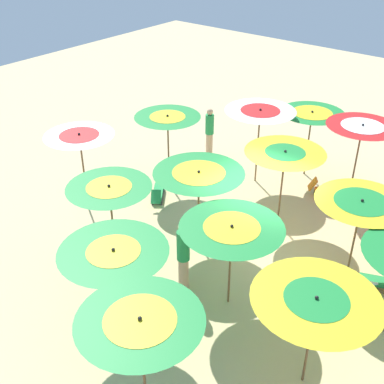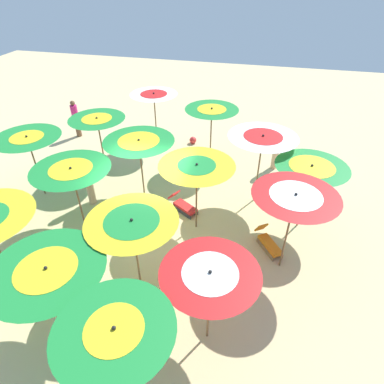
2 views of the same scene
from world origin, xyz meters
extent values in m
cube|color=beige|center=(0.00, 0.00, -0.02)|extent=(39.56, 39.56, 0.04)
cylinder|color=brown|center=(-4.72, -1.34, 1.03)|extent=(0.05, 0.05, 2.07)
cone|color=#1E8C38|center=(-4.72, -1.34, 2.07)|extent=(1.94, 1.94, 0.44)
cone|color=yellow|center=(-4.72, -1.34, 2.19)|extent=(0.94, 0.94, 0.21)
sphere|color=black|center=(-4.72, -1.34, 2.32)|extent=(0.07, 0.07, 0.07)
cylinder|color=brown|center=(-3.19, -2.54, 0.96)|extent=(0.05, 0.05, 1.93)
cone|color=red|center=(-3.19, -2.54, 1.93)|extent=(1.94, 1.94, 0.41)
cone|color=white|center=(-3.19, -2.54, 2.02)|extent=(1.08, 1.08, 0.23)
sphere|color=black|center=(-3.19, -2.54, 2.16)|extent=(0.07, 0.07, 0.07)
cylinder|color=brown|center=(-0.72, -4.09, 1.10)|extent=(0.05, 0.05, 2.20)
cone|color=red|center=(-0.72, -4.09, 2.20)|extent=(2.07, 2.07, 0.41)
cone|color=white|center=(-0.72, -4.09, 2.29)|extent=(1.23, 1.23, 0.24)
sphere|color=black|center=(-0.72, -4.09, 2.44)|extent=(0.07, 0.07, 0.07)
cylinder|color=brown|center=(1.09, -4.60, 0.99)|extent=(0.05, 0.05, 1.97)
cone|color=#1E8C38|center=(1.09, -4.60, 1.97)|extent=(2.05, 2.05, 0.43)
cone|color=yellow|center=(1.09, -4.60, 2.06)|extent=(1.26, 1.26, 0.27)
sphere|color=black|center=(1.09, -4.60, 2.22)|extent=(0.07, 0.07, 0.07)
cylinder|color=brown|center=(-3.82, 0.48, 0.97)|extent=(0.05, 0.05, 1.95)
cone|color=#1E8C38|center=(-3.82, 0.48, 1.95)|extent=(2.25, 2.25, 0.38)
cone|color=yellow|center=(-3.82, 0.48, 2.05)|extent=(1.17, 1.17, 0.20)
sphere|color=black|center=(-3.82, 0.48, 2.17)|extent=(0.07, 0.07, 0.07)
cylinder|color=brown|center=(-2.19, -0.59, 0.99)|extent=(0.05, 0.05, 1.97)
cone|color=yellow|center=(-2.19, -0.59, 1.97)|extent=(2.11, 2.11, 0.39)
cone|color=#1E8C38|center=(-2.19, -0.59, 2.06)|extent=(1.25, 1.25, 0.23)
sphere|color=black|center=(-2.19, -0.59, 2.20)|extent=(0.07, 0.07, 0.07)
cylinder|color=brown|center=(0.29, -1.50, 1.05)|extent=(0.05, 0.05, 2.10)
cone|color=yellow|center=(0.29, -1.50, 2.10)|extent=(2.15, 2.15, 0.33)
cone|color=#1E8C38|center=(0.29, -1.50, 2.19)|extent=(1.07, 1.07, 0.16)
sphere|color=black|center=(0.29, -1.50, 2.29)|extent=(0.07, 0.07, 0.07)
cylinder|color=brown|center=(2.12, -3.17, 1.13)|extent=(0.05, 0.05, 2.25)
cone|color=white|center=(2.12, -3.17, 2.25)|extent=(2.17, 2.17, 0.38)
cone|color=red|center=(2.12, -3.17, 2.34)|extent=(1.20, 1.20, 0.21)
sphere|color=black|center=(2.12, -3.17, 2.47)|extent=(0.07, 0.07, 0.07)
cylinder|color=brown|center=(-2.79, 2.80, 0.97)|extent=(0.05, 0.05, 1.94)
cylinder|color=brown|center=(-0.43, 1.96, 0.97)|extent=(0.05, 0.05, 1.93)
cone|color=#1E8C38|center=(-0.43, 1.96, 1.93)|extent=(2.25, 2.25, 0.31)
cone|color=yellow|center=(-0.43, 1.96, 2.01)|extent=(1.21, 1.21, 0.17)
sphere|color=black|center=(-0.43, 1.96, 2.12)|extent=(0.07, 0.07, 0.07)
cylinder|color=brown|center=(1.47, 0.66, 0.98)|extent=(0.05, 0.05, 1.97)
cone|color=#1E8C38|center=(1.47, 0.66, 1.97)|extent=(2.29, 2.29, 0.40)
cone|color=yellow|center=(1.47, 0.66, 2.06)|extent=(1.33, 1.33, 0.23)
sphere|color=black|center=(1.47, 0.66, 2.20)|extent=(0.07, 0.07, 0.07)
cylinder|color=brown|center=(4.13, -1.20, 1.09)|extent=(0.05, 0.05, 2.17)
cone|color=#1E8C38|center=(4.13, -1.20, 2.17)|extent=(2.00, 2.00, 0.36)
cone|color=yellow|center=(4.13, -1.20, 2.26)|extent=(1.08, 1.08, 0.20)
sphere|color=black|center=(4.13, -1.20, 2.39)|extent=(0.07, 0.07, 0.07)
cylinder|color=brown|center=(0.76, 4.18, 1.01)|extent=(0.05, 0.05, 2.02)
cone|color=#1E8C38|center=(0.76, 4.18, 2.02)|extent=(2.15, 2.15, 0.41)
cone|color=yellow|center=(0.76, 4.18, 2.13)|extent=(1.05, 1.05, 0.20)
sphere|color=black|center=(0.76, 4.18, 2.26)|extent=(0.07, 0.07, 0.07)
cylinder|color=brown|center=(2.55, 2.64, 1.05)|extent=(0.05, 0.05, 2.09)
cone|color=#1E8C38|center=(2.55, 2.64, 2.09)|extent=(2.00, 2.00, 0.35)
cone|color=yellow|center=(2.55, 2.64, 2.18)|extent=(1.06, 1.06, 0.18)
sphere|color=black|center=(2.55, 2.64, 2.30)|extent=(0.07, 0.07, 0.07)
cylinder|color=brown|center=(5.09, 1.37, 1.11)|extent=(0.05, 0.05, 2.23)
cone|color=white|center=(5.09, 1.37, 2.23)|extent=(1.94, 1.94, 0.34)
cone|color=red|center=(5.09, 1.37, 2.31)|extent=(1.10, 1.10, 0.19)
sphere|color=black|center=(5.09, 1.37, 2.43)|extent=(0.07, 0.07, 0.07)
cube|color=#333338|center=(1.09, -1.07, 0.07)|extent=(0.49, 0.73, 0.14)
cube|color=#333338|center=(0.80, -0.89, 0.07)|extent=(0.49, 0.73, 0.14)
cube|color=red|center=(0.95, -0.98, 0.19)|extent=(0.74, 0.89, 0.10)
cube|color=red|center=(1.25, -0.51, 0.40)|extent=(0.45, 0.44, 0.35)
cube|color=olive|center=(-3.03, -0.52, 0.07)|extent=(0.90, 0.39, 0.14)
cube|color=olive|center=(-2.91, -0.82, 0.07)|extent=(0.90, 0.39, 0.14)
cube|color=green|center=(-2.97, -0.67, 0.19)|extent=(1.00, 0.66, 0.10)
cube|color=green|center=(-3.52, -0.89, 0.44)|extent=(0.39, 0.41, 0.42)
cube|color=olive|center=(-0.10, -3.91, 0.07)|extent=(0.74, 0.52, 0.14)
cube|color=olive|center=(-0.27, -3.66, 0.07)|extent=(0.74, 0.52, 0.14)
cube|color=orange|center=(-0.18, -3.79, 0.19)|extent=(0.89, 0.74, 0.10)
cube|color=orange|center=(0.26, -3.48, 0.41)|extent=(0.38, 0.39, 0.37)
cube|color=#333338|center=(4.01, -0.33, 0.07)|extent=(0.59, 0.77, 0.14)
cube|color=#333338|center=(3.78, -0.50, 0.07)|extent=(0.59, 0.77, 0.14)
cube|color=green|center=(3.90, -0.41, 0.19)|extent=(0.79, 0.92, 0.10)
cube|color=green|center=(3.53, 0.08, 0.39)|extent=(0.43, 0.44, 0.34)
cube|color=olive|center=(-3.39, 0.08, 0.07)|extent=(0.73, 0.61, 0.14)
cube|color=olive|center=(-3.20, 0.31, 0.07)|extent=(0.73, 0.61, 0.14)
cube|color=white|center=(-3.30, 0.20, 0.19)|extent=(0.89, 0.81, 0.10)
cube|color=white|center=(-2.81, -0.21, 0.37)|extent=(0.48, 0.47, 0.29)
cylinder|color=#D8A87F|center=(4.46, -3.75, 0.41)|extent=(0.24, 0.24, 0.81)
cylinder|color=green|center=(4.46, -3.75, 1.17)|extent=(0.30, 0.30, 0.71)
sphere|color=#D8A87F|center=(4.46, -3.75, 1.63)|extent=(0.22, 0.22, 0.22)
cylinder|color=brown|center=(5.26, 5.32, 0.40)|extent=(0.24, 0.24, 0.80)
cylinder|color=#D82672|center=(5.26, 5.32, 1.15)|extent=(0.30, 0.30, 0.70)
sphere|color=brown|center=(5.26, 5.32, 1.60)|extent=(0.22, 0.22, 0.22)
cylinder|color=#D8A87F|center=(0.66, 2.24, 0.43)|extent=(0.24, 0.24, 0.87)
cylinder|color=green|center=(0.66, 2.24, 1.24)|extent=(0.30, 0.30, 0.76)
sphere|color=#D8A87F|center=(0.66, 2.24, 1.74)|extent=(0.23, 0.23, 0.23)
sphere|color=red|center=(5.76, -0.11, 0.16)|extent=(0.31, 0.31, 0.31)
camera|label=1|loc=(-5.07, 9.01, 8.03)|focal=46.03mm
camera|label=2|loc=(-7.11, -3.13, 6.87)|focal=30.19mm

